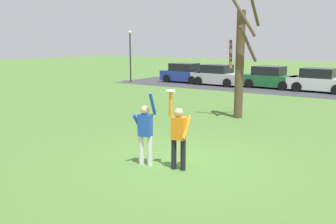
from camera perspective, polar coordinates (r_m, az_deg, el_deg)
ground_plane at (r=10.49m, az=2.21°, el=-7.80°), size 120.00×120.00×0.00m
person_catcher at (r=9.68m, az=1.63°, el=-3.32°), size 0.57×0.49×2.08m
person_defender at (r=10.06m, az=-3.53°, el=-2.80°), size 0.59×0.50×2.04m
frisbee_disc at (r=9.55m, az=0.41°, el=3.28°), size 0.24×0.24×0.02m
parked_car_blue at (r=31.13m, az=2.66°, el=5.91°), size 4.22×2.28×1.59m
parked_car_silver at (r=29.39m, az=7.70°, el=5.54°), size 4.22×2.28×1.59m
parked_car_green at (r=28.30m, az=15.42°, el=5.06°), size 4.22×2.28×1.59m
parked_car_white at (r=27.15m, az=22.30°, el=4.42°), size 4.22×2.28×1.59m
parking_strip at (r=27.62m, az=18.44°, el=3.25°), size 27.60×6.40×0.01m
bare_tree_tall at (r=16.49m, az=11.05°, el=8.02°), size 1.47×1.34×5.85m
lamppost_by_lot at (r=31.46m, az=-5.83°, el=9.31°), size 0.28×0.28×4.26m
field_cone_orange at (r=13.78m, az=1.08°, el=-2.58°), size 0.26×0.26×0.32m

